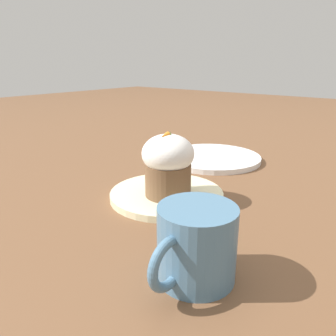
# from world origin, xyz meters

# --- Properties ---
(ground_plane) EXTENTS (4.00, 4.00, 0.00)m
(ground_plane) POSITION_xyz_m (0.00, 0.00, 0.00)
(ground_plane) COLOR brown
(dessert_plate) EXTENTS (0.21, 0.21, 0.01)m
(dessert_plate) POSITION_xyz_m (0.00, 0.00, 0.01)
(dessert_plate) COLOR beige
(dessert_plate) RESTS_ON ground_plane
(carrot_cake) EXTENTS (0.09, 0.09, 0.11)m
(carrot_cake) POSITION_xyz_m (0.01, 0.01, 0.07)
(carrot_cake) COLOR brown
(carrot_cake) RESTS_ON dessert_plate
(spoon) EXTENTS (0.09, 0.10, 0.01)m
(spoon) POSITION_xyz_m (0.01, -0.01, 0.02)
(spoon) COLOR silver
(spoon) RESTS_ON dessert_plate
(coffee_cup) EXTENTS (0.13, 0.09, 0.09)m
(coffee_cup) POSITION_xyz_m (0.16, 0.17, 0.04)
(coffee_cup) COLOR teal
(coffee_cup) RESTS_ON ground_plane
(side_plate) EXTENTS (0.24, 0.24, 0.01)m
(side_plate) POSITION_xyz_m (-0.26, -0.06, 0.01)
(side_plate) COLOR white
(side_plate) RESTS_ON ground_plane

